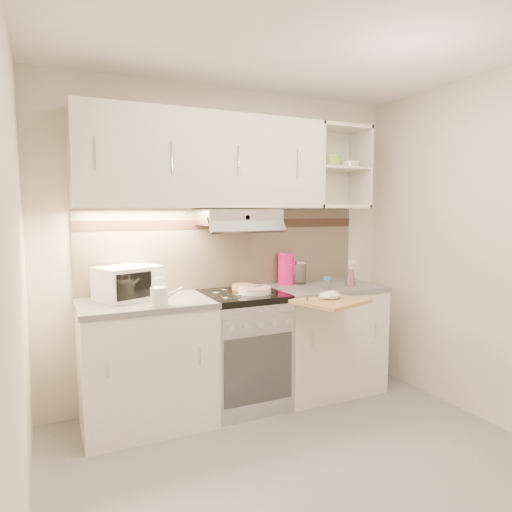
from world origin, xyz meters
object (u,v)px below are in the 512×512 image
(plate_stack, at_px, (254,290))
(microwave, at_px, (128,283))
(watering_can, at_px, (160,296))
(spray_bottle, at_px, (351,275))
(electric_range, at_px, (243,349))
(pink_pitcher, at_px, (286,269))
(glass_jar, at_px, (301,272))
(cutting_board, at_px, (331,301))

(plate_stack, bearing_deg, microwave, 168.56)
(watering_can, height_order, spray_bottle, spray_bottle)
(electric_range, xyz_separation_m, plate_stack, (0.07, -0.07, 0.47))
(pink_pitcher, height_order, glass_jar, pink_pitcher)
(cutting_board, bearing_deg, glass_jar, 61.83)
(pink_pitcher, relative_size, cutting_board, 0.59)
(plate_stack, bearing_deg, cutting_board, -42.41)
(electric_range, relative_size, plate_stack, 3.55)
(watering_can, xyz_separation_m, glass_jar, (1.30, 0.38, 0.03))
(microwave, distance_m, pink_pitcher, 1.34)
(electric_range, relative_size, microwave, 1.80)
(microwave, xyz_separation_m, glass_jar, (1.45, 0.05, -0.02))
(electric_range, relative_size, cutting_board, 1.96)
(glass_jar, relative_size, cutting_board, 0.43)
(electric_range, bearing_deg, pink_pitcher, 22.15)
(watering_can, distance_m, plate_stack, 0.78)
(watering_can, bearing_deg, cutting_board, -10.10)
(electric_range, height_order, glass_jar, glass_jar)
(electric_range, relative_size, glass_jar, 4.59)
(glass_jar, bearing_deg, cutting_board, -100.34)
(glass_jar, height_order, spray_bottle, spray_bottle)
(pink_pitcher, distance_m, cutting_board, 0.68)
(watering_can, distance_m, pink_pitcher, 1.26)
(electric_range, xyz_separation_m, watering_can, (-0.69, -0.22, 0.52))
(watering_can, relative_size, cutting_board, 0.50)
(electric_range, height_order, pink_pitcher, pink_pitcher)
(watering_can, bearing_deg, microwave, 115.62)
(cutting_board, bearing_deg, spray_bottle, 20.71)
(electric_range, distance_m, cutting_board, 0.80)
(glass_jar, bearing_deg, plate_stack, -157.13)
(microwave, relative_size, pink_pitcher, 1.85)
(microwave, height_order, glass_jar, microwave)
(electric_range, distance_m, watering_can, 0.89)
(microwave, height_order, plate_stack, microwave)
(spray_bottle, bearing_deg, watering_can, 163.14)
(spray_bottle, bearing_deg, microwave, 152.03)
(watering_can, distance_m, cutting_board, 1.22)
(glass_jar, bearing_deg, pink_pitcher, 162.60)
(microwave, distance_m, cutting_board, 1.47)
(spray_bottle, bearing_deg, glass_jar, 119.73)
(spray_bottle, relative_size, cutting_board, 0.50)
(pink_pitcher, height_order, spray_bottle, pink_pitcher)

